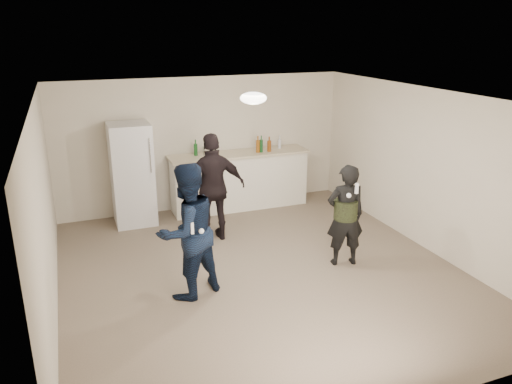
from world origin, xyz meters
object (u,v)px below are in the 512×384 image
object	(u,v)px
fridge	(132,174)
man	(187,232)
shaker	(205,151)
spectator	(214,188)
counter	(240,181)
woman	(345,215)

from	to	relation	value
fridge	man	size ratio (longest dim) A/B	1.01
fridge	man	world-z (taller)	fridge
shaker	spectator	distance (m)	1.41
counter	woman	bearing A→B (deg)	-77.41
shaker	man	size ratio (longest dim) A/B	0.10
man	spectator	xyz separation A→B (m)	(0.82, 1.62, -0.00)
counter	fridge	size ratio (longest dim) A/B	1.44
fridge	man	distance (m)	2.87
fridge	shaker	distance (m)	1.41
shaker	man	world-z (taller)	man
spectator	woman	bearing A→B (deg)	135.81
counter	shaker	distance (m)	0.92
shaker	man	bearing A→B (deg)	-109.64
shaker	woman	world-z (taller)	woman
counter	fridge	xyz separation A→B (m)	(-2.02, -0.07, 0.38)
shaker	woman	bearing A→B (deg)	-66.25
fridge	shaker	world-z (taller)	fridge
counter	spectator	xyz separation A→B (m)	(-0.89, -1.30, 0.37)
man	woman	world-z (taller)	man
fridge	shaker	xyz separation A→B (m)	(1.37, 0.14, 0.28)
shaker	spectator	world-z (taller)	spectator
counter	woman	xyz separation A→B (m)	(0.64, -2.85, 0.24)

